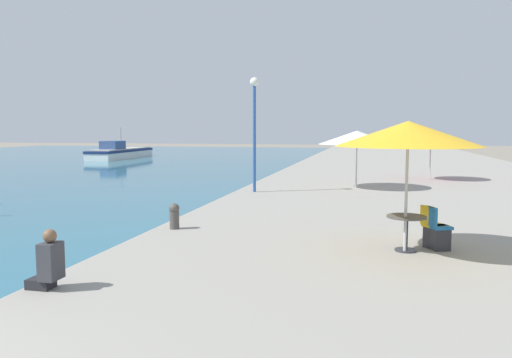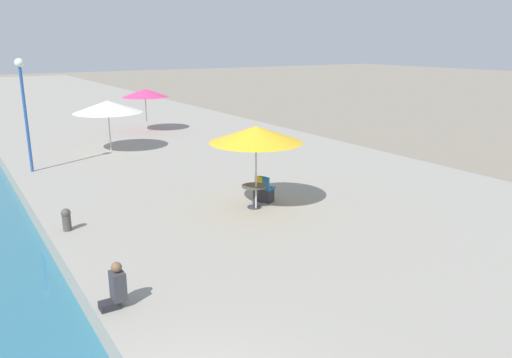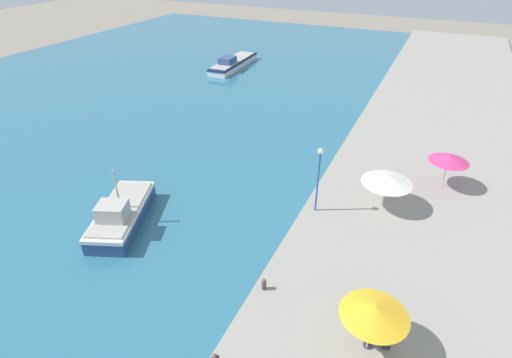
{
  "view_description": "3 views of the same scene",
  "coord_description": "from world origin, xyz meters",
  "px_view_note": "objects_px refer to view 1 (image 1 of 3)",
  "views": [
    {
      "loc": [
        5.32,
        -2.5,
        3.11
      ],
      "look_at": [
        1.5,
        14.24,
        1.4
      ],
      "focal_mm": 35.0,
      "sensor_mm": 36.0,
      "label": 1
    },
    {
      "loc": [
        -2.01,
        -4.88,
        5.75
      ],
      "look_at": [
        6.06,
        7.91,
        1.6
      ],
      "focal_mm": 35.0,
      "sensor_mm": 36.0,
      "label": 2
    },
    {
      "loc": [
        6.31,
        -4.26,
        16.16
      ],
      "look_at": [
        -4.0,
        18.0,
        1.2
      ],
      "focal_mm": 28.0,
      "sensor_mm": 36.0,
      "label": 3
    }
  ],
  "objects_px": {
    "cafe_umbrella_pink": "(408,134)",
    "cafe_table": "(406,226)",
    "person_at_quay": "(49,263)",
    "cafe_umbrella_white": "(357,137)",
    "cafe_chair_left": "(438,234)",
    "lamppost": "(254,115)",
    "cafe_umbrella_striped": "(431,134)",
    "mooring_bollard": "(174,215)",
    "fishing_boat_mid": "(120,152)",
    "cafe_chair_right": "(434,233)"
  },
  "relations": [
    {
      "from": "cafe_umbrella_white",
      "to": "lamppost",
      "type": "distance_m",
      "value": 4.68
    },
    {
      "from": "cafe_umbrella_pink",
      "to": "cafe_table",
      "type": "relative_size",
      "value": 3.63
    },
    {
      "from": "lamppost",
      "to": "cafe_umbrella_white",
      "type": "bearing_deg",
      "value": 30.18
    },
    {
      "from": "cafe_chair_left",
      "to": "mooring_bollard",
      "type": "relative_size",
      "value": 1.39
    },
    {
      "from": "cafe_umbrella_white",
      "to": "cafe_table",
      "type": "bearing_deg",
      "value": -83.31
    },
    {
      "from": "cafe_umbrella_pink",
      "to": "mooring_bollard",
      "type": "distance_m",
      "value": 6.04
    },
    {
      "from": "person_at_quay",
      "to": "cafe_chair_left",
      "type": "bearing_deg",
      "value": 32.94
    },
    {
      "from": "cafe_umbrella_white",
      "to": "cafe_chair_left",
      "type": "xyz_separation_m",
      "value": [
        1.98,
        -10.92,
        -1.84
      ]
    },
    {
      "from": "cafe_umbrella_pink",
      "to": "cafe_chair_right",
      "type": "bearing_deg",
      "value": 42.79
    },
    {
      "from": "mooring_bollard",
      "to": "lamppost",
      "type": "xyz_separation_m",
      "value": [
        0.28,
        7.78,
        2.74
      ]
    },
    {
      "from": "fishing_boat_mid",
      "to": "cafe_umbrella_pink",
      "type": "distance_m",
      "value": 46.9
    },
    {
      "from": "cafe_umbrella_pink",
      "to": "lamppost",
      "type": "distance_m",
      "value": 10.48
    },
    {
      "from": "cafe_chair_left",
      "to": "mooring_bollard",
      "type": "bearing_deg",
      "value": -119.58
    },
    {
      "from": "cafe_chair_left",
      "to": "lamppost",
      "type": "height_order",
      "value": "lamppost"
    },
    {
      "from": "cafe_table",
      "to": "lamppost",
      "type": "distance_m",
      "value": 10.65
    },
    {
      "from": "fishing_boat_mid",
      "to": "cafe_umbrella_pink",
      "type": "relative_size",
      "value": 3.84
    },
    {
      "from": "cafe_umbrella_white",
      "to": "cafe_chair_right",
      "type": "height_order",
      "value": "cafe_umbrella_white"
    },
    {
      "from": "cafe_umbrella_white",
      "to": "person_at_quay",
      "type": "distance_m",
      "value": 15.73
    },
    {
      "from": "cafe_umbrella_striped",
      "to": "cafe_table",
      "type": "relative_size",
      "value": 3.4
    },
    {
      "from": "cafe_chair_left",
      "to": "mooring_bollard",
      "type": "distance_m",
      "value": 6.28
    },
    {
      "from": "cafe_umbrella_pink",
      "to": "person_at_quay",
      "type": "xyz_separation_m",
      "value": [
        -5.62,
        -3.67,
        -2.0
      ]
    },
    {
      "from": "cafe_umbrella_white",
      "to": "person_at_quay",
      "type": "relative_size",
      "value": 3.43
    },
    {
      "from": "cafe_umbrella_white",
      "to": "cafe_umbrella_striped",
      "type": "height_order",
      "value": "cafe_umbrella_striped"
    },
    {
      "from": "cafe_chair_right",
      "to": "person_at_quay",
      "type": "bearing_deg",
      "value": -90.88
    },
    {
      "from": "cafe_umbrella_white",
      "to": "cafe_umbrella_pink",
      "type": "bearing_deg",
      "value": -83.55
    },
    {
      "from": "cafe_table",
      "to": "person_at_quay",
      "type": "bearing_deg",
      "value": -145.89
    },
    {
      "from": "cafe_chair_left",
      "to": "cafe_chair_right",
      "type": "xyz_separation_m",
      "value": [
        -0.08,
        0.15,
        0.0
      ]
    },
    {
      "from": "fishing_boat_mid",
      "to": "cafe_umbrella_striped",
      "type": "distance_m",
      "value": 36.87
    },
    {
      "from": "cafe_table",
      "to": "mooring_bollard",
      "type": "distance_m",
      "value": 5.67
    },
    {
      "from": "cafe_umbrella_pink",
      "to": "cafe_umbrella_striped",
      "type": "xyz_separation_m",
      "value": [
        2.21,
        15.78,
        -0.15
      ]
    },
    {
      "from": "cafe_umbrella_pink",
      "to": "fishing_boat_mid",
      "type": "bearing_deg",
      "value": 124.91
    },
    {
      "from": "cafe_umbrella_striped",
      "to": "lamppost",
      "type": "relative_size",
      "value": 0.6
    },
    {
      "from": "cafe_umbrella_pink",
      "to": "person_at_quay",
      "type": "distance_m",
      "value": 7.01
    },
    {
      "from": "cafe_umbrella_striped",
      "to": "fishing_boat_mid",
      "type": "bearing_deg",
      "value": 142.05
    },
    {
      "from": "cafe_chair_right",
      "to": "person_at_quay",
      "type": "relative_size",
      "value": 0.95
    },
    {
      "from": "cafe_umbrella_striped",
      "to": "cafe_umbrella_pink",
      "type": "bearing_deg",
      "value": -97.99
    },
    {
      "from": "fishing_boat_mid",
      "to": "person_at_quay",
      "type": "relative_size",
      "value": 11.59
    },
    {
      "from": "cafe_umbrella_striped",
      "to": "mooring_bollard",
      "type": "bearing_deg",
      "value": -118.08
    },
    {
      "from": "cafe_umbrella_striped",
      "to": "person_at_quay",
      "type": "distance_m",
      "value": 21.05
    },
    {
      "from": "cafe_table",
      "to": "cafe_chair_left",
      "type": "xyz_separation_m",
      "value": [
        0.67,
        0.27,
        -0.21
      ]
    },
    {
      "from": "cafe_umbrella_pink",
      "to": "cafe_chair_left",
      "type": "relative_size",
      "value": 3.19
    },
    {
      "from": "fishing_boat_mid",
      "to": "cafe_chair_left",
      "type": "relative_size",
      "value": 12.26
    },
    {
      "from": "cafe_umbrella_pink",
      "to": "cafe_umbrella_white",
      "type": "bearing_deg",
      "value": 96.45
    },
    {
      "from": "cafe_umbrella_white",
      "to": "cafe_umbrella_striped",
      "type": "relative_size",
      "value": 1.21
    },
    {
      "from": "fishing_boat_mid",
      "to": "cafe_chair_right",
      "type": "height_order",
      "value": "fishing_boat_mid"
    },
    {
      "from": "cafe_umbrella_white",
      "to": "cafe_table",
      "type": "distance_m",
      "value": 11.38
    },
    {
      "from": "cafe_chair_left",
      "to": "mooring_bollard",
      "type": "xyz_separation_m",
      "value": [
        -6.23,
        0.84,
        0.02
      ]
    },
    {
      "from": "cafe_chair_right",
      "to": "fishing_boat_mid",
      "type": "bearing_deg",
      "value": -179.14
    },
    {
      "from": "cafe_chair_right",
      "to": "lamppost",
      "type": "height_order",
      "value": "lamppost"
    },
    {
      "from": "cafe_umbrella_pink",
      "to": "cafe_table",
      "type": "distance_m",
      "value": 1.9
    }
  ]
}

